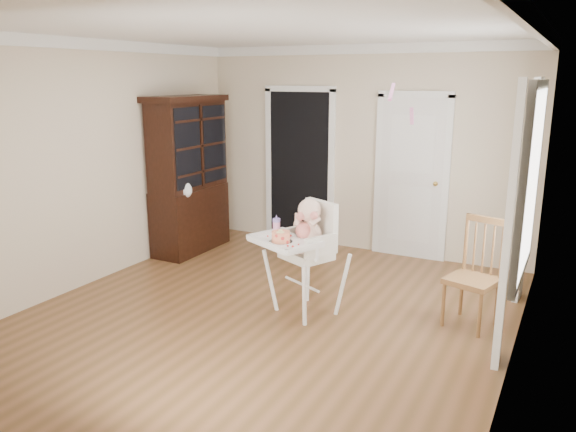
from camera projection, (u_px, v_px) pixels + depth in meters
The scene contains 16 objects.
floor at pixel (269, 314), 5.60m from camera, with size 5.00×5.00×0.00m, color brown.
ceiling at pixel (266, 30), 4.95m from camera, with size 5.00×5.00×0.00m, color white.
wall_back at pixel (361, 150), 7.42m from camera, with size 4.50×4.50×0.00m, color beige.
wall_left at pixel (93, 164), 6.29m from camera, with size 5.00×5.00×0.00m, color beige.
wall_right at pixel (525, 205), 4.26m from camera, with size 5.00×5.00×0.00m, color beige.
crown_molding at pixel (266, 37), 4.96m from camera, with size 4.50×5.00×0.12m, color white, non-canonical shape.
doorway at pixel (300, 164), 7.87m from camera, with size 1.06×0.05×2.22m.
closet_door at pixel (411, 179), 7.16m from camera, with size 0.96×0.09×2.13m.
window_right at pixel (524, 194), 4.99m from camera, with size 0.13×1.84×2.30m.
high_chair at pixel (306, 245), 5.47m from camera, with size 0.92×1.00×1.15m.
baby at pixel (308, 227), 5.44m from camera, with size 0.32×0.34×0.54m.
cake at pixel (281, 237), 5.24m from camera, with size 0.22×0.22×0.10m.
sippy_cup at pixel (276, 225), 5.54m from camera, with size 0.08×0.08×0.19m.
china_cabinet at pixel (189, 175), 7.43m from camera, with size 0.54×1.22×2.06m.
dining_chair at pixel (474, 277), 5.25m from camera, with size 0.52×0.52×1.03m.
streamer at pixel (392, 92), 5.05m from camera, with size 0.03×0.50×0.02m, color #FB91D2, non-canonical shape.
Camera 1 is at (2.58, -4.51, 2.30)m, focal length 35.00 mm.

